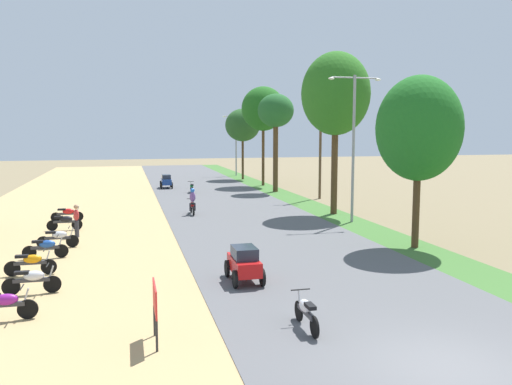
{
  "coord_description": "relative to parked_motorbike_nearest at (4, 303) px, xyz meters",
  "views": [
    {
      "loc": [
        -6.75,
        -9.61,
        5.28
      ],
      "look_at": [
        0.73,
        20.3,
        1.62
      ],
      "focal_mm": 36.59,
      "sensor_mm": 36.0,
      "label": 1
    }
  ],
  "objects": [
    {
      "name": "ground_plane",
      "position": [
        10.11,
        -5.53,
        -0.55
      ],
      "size": [
        180.0,
        180.0,
        0.0
      ],
      "primitive_type": "plane",
      "color": "#7A6B4C"
    },
    {
      "name": "road_strip",
      "position": [
        10.11,
        -5.53,
        -0.51
      ],
      "size": [
        9.0,
        140.0,
        0.08
      ],
      "primitive_type": "cube",
      "color": "#565659",
      "rests_on": "ground"
    },
    {
      "name": "parked_motorbike_nearest",
      "position": [
        0.0,
        0.0,
        0.0
      ],
      "size": [
        1.8,
        0.54,
        0.94
      ],
      "color": "black",
      "rests_on": "dirt_shoulder"
    },
    {
      "name": "parked_motorbike_second",
      "position": [
        0.34,
        2.37,
        0.0
      ],
      "size": [
        1.8,
        0.54,
        0.94
      ],
      "color": "black",
      "rests_on": "dirt_shoulder"
    },
    {
      "name": "parked_motorbike_third",
      "position": [
        -0.07,
        4.73,
        0.0
      ],
      "size": [
        1.8,
        0.54,
        0.94
      ],
      "color": "black",
      "rests_on": "dirt_shoulder"
    },
    {
      "name": "parked_motorbike_fourth",
      "position": [
        0.08,
        7.28,
        0.0
      ],
      "size": [
        1.8,
        0.54,
        0.94
      ],
      "color": "black",
      "rests_on": "dirt_shoulder"
    },
    {
      "name": "parked_motorbike_fifth",
      "position": [
        0.33,
        9.21,
        0.0
      ],
      "size": [
        1.8,
        0.54,
        0.94
      ],
      "color": "black",
      "rests_on": "dirt_shoulder"
    },
    {
      "name": "parked_motorbike_sixth",
      "position": [
        0.16,
        13.55,
        0.0
      ],
      "size": [
        1.8,
        0.54,
        0.94
      ],
      "color": "black",
      "rests_on": "dirt_shoulder"
    },
    {
      "name": "parked_motorbike_seventh",
      "position": [
        0.0,
        16.32,
        0.0
      ],
      "size": [
        1.8,
        0.54,
        0.94
      ],
      "color": "black",
      "rests_on": "dirt_shoulder"
    },
    {
      "name": "street_signboard",
      "position": [
        3.96,
        -2.57,
        0.55
      ],
      "size": [
        0.06,
        1.3,
        1.5
      ],
      "color": "#262628",
      "rests_on": "dirt_shoulder"
    },
    {
      "name": "pedestrian_on_shoulder",
      "position": [
        0.92,
        11.56,
        0.41
      ],
      "size": [
        0.38,
        0.43,
        1.62
      ],
      "color": "#33333D",
      "rests_on": "dirt_shoulder"
    },
    {
      "name": "median_tree_nearest",
      "position": [
        15.9,
        5.48,
        4.81
      ],
      "size": [
        3.75,
        3.75,
        7.64
      ],
      "color": "#4C351E",
      "rests_on": "median_strip"
    },
    {
      "name": "median_tree_second",
      "position": [
        16.04,
        15.29,
        6.96
      ],
      "size": [
        4.25,
        4.25,
        10.06
      ],
      "color": "#4C351E",
      "rests_on": "median_strip"
    },
    {
      "name": "median_tree_third",
      "position": [
        15.81,
        27.75,
        6.28
      ],
      "size": [
        3.06,
        3.06,
        8.34
      ],
      "color": "#4C351E",
      "rests_on": "median_strip"
    },
    {
      "name": "median_tree_fourth",
      "position": [
        16.1,
        33.02,
        6.78
      ],
      "size": [
        4.11,
        4.11,
        9.38
      ],
      "color": "#4C351E",
      "rests_on": "median_strip"
    },
    {
      "name": "median_tree_fifth",
      "position": [
        15.62,
        39.83,
        5.32
      ],
      "size": [
        3.74,
        3.74,
        7.57
      ],
      "color": "#4C351E",
      "rests_on": "median_strip"
    },
    {
      "name": "streetlamp_near",
      "position": [
        15.91,
        12.27,
        4.27
      ],
      "size": [
        3.16,
        0.2,
        8.31
      ],
      "color": "gray",
      "rests_on": "median_strip"
    },
    {
      "name": "streetlamp_mid",
      "position": [
        15.91,
        44.69,
        3.62
      ],
      "size": [
        3.16,
        0.2,
        7.06
      ],
      "color": "gray",
      "rests_on": "median_strip"
    },
    {
      "name": "utility_pole_near",
      "position": [
        18.0,
        22.88,
        4.59
      ],
      "size": [
        1.8,
        0.2,
        9.9
      ],
      "color": "brown",
      "rests_on": "ground"
    },
    {
      "name": "car_hatchback_red",
      "position": [
        7.24,
        2.04,
        0.19
      ],
      "size": [
        1.04,
        2.0,
        1.23
      ],
      "color": "red",
      "rests_on": "road_strip"
    },
    {
      "name": "car_hatchback_blue",
      "position": [
        6.88,
        32.76,
        0.19
      ],
      "size": [
        1.04,
        2.0,
        1.23
      ],
      "color": "navy",
      "rests_on": "road_strip"
    },
    {
      "name": "motorbike_ahead_second",
      "position": [
        7.86,
        -2.61,
        0.02
      ],
      "size": [
        0.54,
        1.8,
        0.94
      ],
      "color": "black",
      "rests_on": "road_strip"
    },
    {
      "name": "motorbike_ahead_third",
      "position": [
        7.31,
        17.05,
        0.3
      ],
      "size": [
        0.54,
        1.8,
        1.66
      ],
      "color": "black",
      "rests_on": "road_strip"
    },
    {
      "name": "motorbike_ahead_fourth",
      "position": [
        8.68,
        28.46,
        0.02
      ],
      "size": [
        0.54,
        1.8,
        0.94
      ],
      "color": "black",
      "rests_on": "road_strip"
    }
  ]
}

